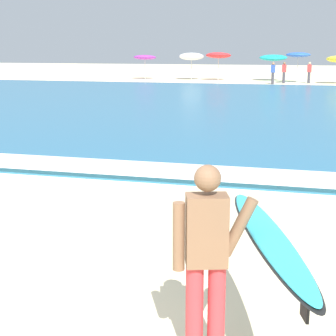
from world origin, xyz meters
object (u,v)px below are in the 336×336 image
object	(u,v)px
beach_umbrella_1	(191,56)
beach_umbrella_3	(273,58)
beach_umbrella_4	(298,55)
beachgoer_near_row_left	(309,72)
surfer_with_board	(237,247)
beachgoer_near_row_mid	(273,72)
beach_umbrella_0	(145,57)
beachgoer_near_row_right	(284,72)
beach_umbrella_2	(218,55)

from	to	relation	value
beach_umbrella_1	beach_umbrella_3	size ratio (longest dim) A/B	1.01
beach_umbrella_4	beachgoer_near_row_left	distance (m)	1.58
surfer_with_board	beach_umbrella_3	distance (m)	40.11
beachgoer_near_row_mid	beach_umbrella_1	bearing A→B (deg)	153.00
beach_umbrella_0	beachgoer_near_row_left	bearing A→B (deg)	-7.98
beachgoer_near_row_right	beach_umbrella_4	bearing A→B (deg)	42.62
beach_umbrella_0	beach_umbrella_3	size ratio (longest dim) A/B	0.94
beach_umbrella_1	beach_umbrella_2	world-z (taller)	beach_umbrella_2
beach_umbrella_1	beach_umbrella_4	bearing A→B (deg)	-10.14
surfer_with_board	beach_umbrella_3	bearing A→B (deg)	93.78
surfer_with_board	beach_umbrella_0	size ratio (longest dim) A/B	1.31
beach_umbrella_0	beach_umbrella_1	distance (m)	3.99
beach_umbrella_1	beach_umbrella_2	size ratio (longest dim) A/B	0.96
beach_umbrella_3	beach_umbrella_4	distance (m)	2.71
surfer_with_board	beachgoer_near_row_right	world-z (taller)	surfer_with_board
beach_umbrella_4	beachgoer_near_row_mid	world-z (taller)	beach_umbrella_4
beach_umbrella_0	beachgoer_near_row_right	bearing A→B (deg)	-11.26
beach_umbrella_0	beach_umbrella_1	size ratio (longest dim) A/B	0.93
beach_umbrella_1	beach_umbrella_3	xyz separation A→B (m)	(6.61, 0.31, -0.07)
surfer_with_board	beachgoer_near_row_left	size ratio (longest dim) A/B	1.72
beach_umbrella_2	beach_umbrella_1	bearing A→B (deg)	175.03
surfer_with_board	beach_umbrella_3	world-z (taller)	beach_umbrella_3
beach_umbrella_3	beach_umbrella_4	world-z (taller)	beach_umbrella_4
beach_umbrella_0	beach_umbrella_4	world-z (taller)	beach_umbrella_4
beach_umbrella_2	beachgoer_near_row_mid	world-z (taller)	beach_umbrella_2
beachgoer_near_row_left	beachgoer_near_row_mid	size ratio (longest dim) A/B	1.00
beach_umbrella_4	beach_umbrella_2	bearing A→B (deg)	168.04
beachgoer_near_row_right	surfer_with_board	bearing A→B (deg)	-87.52
beachgoer_near_row_mid	beachgoer_near_row_right	bearing A→B (deg)	56.46
beach_umbrella_1	beachgoer_near_row_mid	xyz separation A→B (m)	(6.90, -3.52, -1.06)
beachgoer_near_row_mid	beachgoer_near_row_left	bearing A→B (deg)	31.08
beach_umbrella_0	beach_umbrella_3	bearing A→B (deg)	2.15
beach_umbrella_0	beachgoer_near_row_left	distance (m)	13.61
beach_umbrella_2	beach_umbrella_4	xyz separation A→B (m)	(6.31, -1.34, 0.08)
beach_umbrella_1	beach_umbrella_0	bearing A→B (deg)	-178.70
beach_umbrella_1	beachgoer_near_row_mid	size ratio (longest dim) A/B	1.41
beach_umbrella_0	beach_umbrella_4	size ratio (longest dim) A/B	0.91
beach_umbrella_2	beachgoer_near_row_mid	xyz separation A→B (m)	(4.63, -3.32, -1.16)
surfer_with_board	beachgoer_near_row_left	bearing A→B (deg)	89.68
beachgoer_near_row_mid	beachgoer_near_row_right	world-z (taller)	same
beachgoer_near_row_left	beachgoer_near_row_mid	distance (m)	2.99
surfer_with_board	beach_umbrella_1	bearing A→B (deg)	103.12
beachgoer_near_row_right	beach_umbrella_2	bearing A→B (deg)	157.64
beach_umbrella_3	beachgoer_near_row_left	size ratio (longest dim) A/B	1.40
beach_umbrella_3	beachgoer_near_row_right	size ratio (longest dim) A/B	1.40
beachgoer_near_row_left	beachgoer_near_row_right	distance (m)	1.87
beach_umbrella_0	beach_umbrella_3	world-z (taller)	beach_umbrella_3
beach_umbrella_0	beach_umbrella_1	bearing A→B (deg)	1.30
surfer_with_board	beachgoer_near_row_left	distance (m)	37.73
beach_umbrella_0	beachgoer_near_row_mid	xyz separation A→B (m)	(10.89, -3.43, -0.97)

